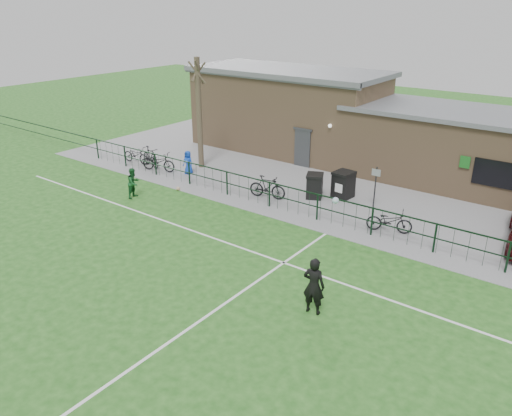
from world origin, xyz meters
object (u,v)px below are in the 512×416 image
Objects in this scene: spectator_child at (188,162)px; bicycle_b at (151,157)px; wheelie_bin_left at (315,187)px; bicycle_d at (267,187)px; wheelie_bin_right at (343,185)px; ball_ground at (178,189)px; sign_post at (375,189)px; bare_tree at (199,114)px; bicycle_a at (136,155)px; bicycle_c at (158,162)px; bicycle_e at (389,221)px; outfield_player at (134,183)px.

bicycle_b is at bearing -174.60° from spectator_child.
bicycle_d is at bearing -166.22° from wheelie_bin_left.
wheelie_bin_right is at bearing -59.69° from bicycle_b.
spectator_child reaches higher than bicycle_d.
wheelie_bin_right is 8.06m from ball_ground.
bicycle_b is 1.49× the size of spectator_child.
sign_post is at bearing -63.68° from bicycle_b.
bare_tree is 7.96m from wheelie_bin_left.
bicycle_a is at bearing 109.38° from bicycle_b.
ball_ground is (-8.79, -3.46, -0.92)m from sign_post.
bicycle_a is 2.14m from bicycle_c.
bicycle_c is at bearing 153.12° from ball_ground.
bicycle_a is 3.80m from spectator_child.
wheelie_bin_right is 0.63× the size of bicycle_b.
bicycle_e is at bearing -94.43° from bicycle_a.
outfield_player is at bearing -87.89° from spectator_child.
sign_post reaches higher than wheelie_bin_left.
bicycle_a is 9.30m from bicycle_d.
bicycle_c is at bearing 165.71° from wheelie_bin_left.
bare_tree reaches higher than bicycle_d.
bicycle_a is 0.96× the size of bicycle_b.
spectator_child is (-8.35, -1.85, 0.03)m from wheelie_bin_right.
wheelie_bin_left is 0.54× the size of bicycle_c.
bicycle_c is (0.89, -0.24, -0.05)m from bicycle_b.
spectator_child is 0.88× the size of outfield_player.
sign_post is 4.96m from bicycle_d.
bicycle_d is at bearing -6.96° from spectator_child.
ball_ground is at bearing -60.79° from spectator_child.
bicycle_a is 15.42m from bicycle_e.
wheelie_bin_left is at bearing -2.31° from bare_tree.
bicycle_b is at bearing 163.40° from wheelie_bin_left.
bicycle_e is (15.42, -0.06, -0.00)m from bicycle_a.
bicycle_c is at bearing -162.45° from spectator_child.
bicycle_e is 10.42m from ball_ground.
bicycle_a is at bearing 70.94° from bicycle_e.
bare_tree is 4.98× the size of wheelie_bin_right.
sign_post reaches higher than outfield_player.
sign_post is 9.50m from ball_ground.
wheelie_bin_left is 4.63m from bicycle_e.
wheelie_bin_left is at bearing -86.78° from bicycle_a.
bicycle_c reaches higher than bicycle_e.
wheelie_bin_left is at bearing 4.91° from spectator_child.
outfield_player is (-5.14, -3.70, 0.16)m from bicycle_d.
outfield_player is at bearing -82.85° from bare_tree.
bicycle_d is (9.30, 0.04, 0.06)m from bicycle_a.
wheelie_bin_left is 0.54× the size of sign_post.
bare_tree is at bearing 152.83° from wheelie_bin_left.
sign_post reaches higher than bicycle_e.
sign_post is 1.57× the size of spectator_child.
bicycle_e is at bearing -8.60° from bare_tree.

